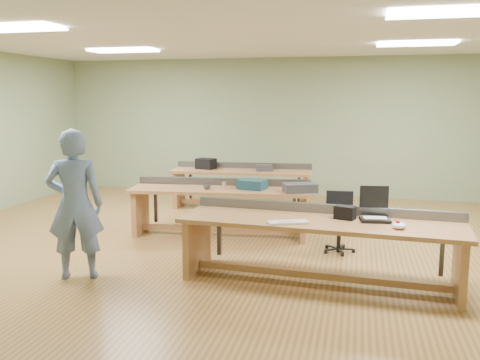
# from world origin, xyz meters

# --- Properties ---
(floor) EXTENTS (10.00, 10.00, 0.00)m
(floor) POSITION_xyz_m (0.00, 0.00, 0.00)
(floor) COLOR olive
(floor) RESTS_ON ground
(ceiling) EXTENTS (10.00, 10.00, 0.00)m
(ceiling) POSITION_xyz_m (0.00, 0.00, 3.00)
(ceiling) COLOR silver
(ceiling) RESTS_ON wall_back
(wall_back) EXTENTS (10.00, 0.04, 3.00)m
(wall_back) POSITION_xyz_m (0.00, 4.00, 1.50)
(wall_back) COLOR gray
(wall_back) RESTS_ON floor
(wall_front) EXTENTS (10.00, 0.04, 3.00)m
(wall_front) POSITION_xyz_m (0.00, -4.00, 1.50)
(wall_front) COLOR gray
(wall_front) RESTS_ON floor
(fluor_panels) EXTENTS (6.20, 3.50, 0.03)m
(fluor_panels) POSITION_xyz_m (0.00, 0.00, 2.97)
(fluor_panels) COLOR white
(fluor_panels) RESTS_ON ceiling
(workbench_front) EXTENTS (3.26, 1.08, 0.86)m
(workbench_front) POSITION_xyz_m (1.27, -1.39, 0.56)
(workbench_front) COLOR #AB7A48
(workbench_front) RESTS_ON floor
(workbench_mid) EXTENTS (2.83, 0.99, 0.86)m
(workbench_mid) POSITION_xyz_m (-0.39, 0.35, 0.55)
(workbench_mid) COLOR #AB7A48
(workbench_mid) RESTS_ON floor
(workbench_back) EXTENTS (2.74, 0.88, 0.86)m
(workbench_back) POSITION_xyz_m (-0.53, 2.39, 0.55)
(workbench_back) COLOR #AB7A48
(workbench_back) RESTS_ON floor
(person) EXTENTS (0.76, 0.64, 1.78)m
(person) POSITION_xyz_m (-1.55, -1.88, 0.89)
(person) COLOR #6477A3
(person) RESTS_ON floor
(laptop_base) EXTENTS (0.36, 0.30, 0.04)m
(laptop_base) POSITION_xyz_m (1.88, -1.32, 0.77)
(laptop_base) COLOR black
(laptop_base) RESTS_ON workbench_front
(laptop_screen) EXTENTS (0.33, 0.05, 0.26)m
(laptop_screen) POSITION_xyz_m (1.86, -1.20, 1.01)
(laptop_screen) COLOR black
(laptop_screen) RESTS_ON laptop_base
(keyboard) EXTENTS (0.47, 0.31, 0.03)m
(keyboard) POSITION_xyz_m (0.94, -1.66, 0.76)
(keyboard) COLOR beige
(keyboard) RESTS_ON workbench_front
(trackball_mouse) EXTENTS (0.18, 0.20, 0.07)m
(trackball_mouse) POSITION_xyz_m (2.12, -1.61, 0.79)
(trackball_mouse) COLOR white
(trackball_mouse) RESTS_ON workbench_front
(camera_bag) EXTENTS (0.26, 0.21, 0.15)m
(camera_bag) POSITION_xyz_m (1.54, -1.30, 0.83)
(camera_bag) COLOR black
(camera_bag) RESTS_ON workbench_front
(task_chair) EXTENTS (0.47, 0.47, 0.83)m
(task_chair) POSITION_xyz_m (1.44, -0.09, 0.31)
(task_chair) COLOR black
(task_chair) RESTS_ON floor
(parts_bin_teal) EXTENTS (0.46, 0.39, 0.14)m
(parts_bin_teal) POSITION_xyz_m (0.11, 0.39, 0.82)
(parts_bin_teal) COLOR #153646
(parts_bin_teal) RESTS_ON workbench_mid
(parts_bin_grey) EXTENTS (0.56, 0.46, 0.13)m
(parts_bin_grey) POSITION_xyz_m (0.85, 0.29, 0.81)
(parts_bin_grey) COLOR #323234
(parts_bin_grey) RESTS_ON workbench_mid
(mug) EXTENTS (0.12, 0.12, 0.09)m
(mug) POSITION_xyz_m (-0.56, 0.20, 0.79)
(mug) COLOR #323234
(mug) RESTS_ON workbench_mid
(drinks_can) EXTENTS (0.07, 0.07, 0.11)m
(drinks_can) POSITION_xyz_m (-0.32, 0.29, 0.80)
(drinks_can) COLOR silver
(drinks_can) RESTS_ON workbench_mid
(storage_box_back) EXTENTS (0.41, 0.34, 0.20)m
(storage_box_back) POSITION_xyz_m (-1.25, 2.40, 0.85)
(storage_box_back) COLOR black
(storage_box_back) RESTS_ON workbench_back
(tray_back) EXTENTS (0.35, 0.30, 0.12)m
(tray_back) POSITION_xyz_m (-0.07, 2.36, 0.81)
(tray_back) COLOR #323234
(tray_back) RESTS_ON workbench_back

